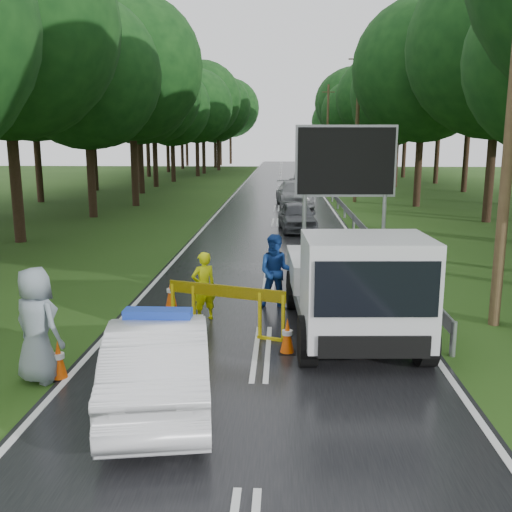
# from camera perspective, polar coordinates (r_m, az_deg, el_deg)

# --- Properties ---
(ground) EXTENTS (160.00, 160.00, 0.00)m
(ground) POSITION_cam_1_polar(r_m,az_deg,el_deg) (11.40, 0.58, -9.65)
(ground) COLOR #1E3F12
(ground) RESTS_ON ground
(road) EXTENTS (7.00, 140.00, 0.02)m
(road) POSITION_cam_1_polar(r_m,az_deg,el_deg) (40.83, 2.18, 5.77)
(road) COLOR black
(road) RESTS_ON ground
(guardrail) EXTENTS (0.12, 60.06, 0.70)m
(guardrail) POSITION_cam_1_polar(r_m,az_deg,el_deg) (40.58, 7.45, 6.41)
(guardrail) COLOR gray
(guardrail) RESTS_ON ground
(utility_pole_mid) EXTENTS (1.40, 0.24, 10.00)m
(utility_pole_mid) POSITION_cam_1_polar(r_m,az_deg,el_deg) (38.93, 10.08, 12.78)
(utility_pole_mid) COLOR #4C3623
(utility_pole_mid) RESTS_ON ground
(utility_pole_far) EXTENTS (1.40, 0.24, 10.00)m
(utility_pole_far) POSITION_cam_1_polar(r_m,az_deg,el_deg) (64.80, 7.16, 12.31)
(utility_pole_far) COLOR #4C3623
(utility_pole_far) RESTS_ON ground
(police_sedan) EXTENTS (2.17, 4.44, 1.54)m
(police_sedan) POSITION_cam_1_polar(r_m,az_deg,el_deg) (9.26, -9.62, -10.28)
(police_sedan) COLOR silver
(police_sedan) RESTS_ON ground
(work_truck) EXTENTS (2.73, 5.63, 4.39)m
(work_truck) POSITION_cam_1_polar(r_m,az_deg,el_deg) (12.07, 9.67, -2.67)
(work_truck) COLOR gray
(work_truck) RESTS_ON ground
(barrier) EXTENTS (2.55, 0.89, 1.10)m
(barrier) POSITION_cam_1_polar(r_m,az_deg,el_deg) (12.14, -3.02, -4.19)
(barrier) COLOR #DCC20B
(barrier) RESTS_ON ground
(officer) EXTENTS (0.71, 0.64, 1.62)m
(officer) POSITION_cam_1_polar(r_m,az_deg,el_deg) (13.17, -5.26, -3.06)
(officer) COLOR #F2FF0D
(officer) RESTS_ON ground
(civilian) EXTENTS (0.92, 0.72, 1.87)m
(civilian) POSITION_cam_1_polar(r_m,az_deg,el_deg) (13.99, 2.05, -1.62)
(civilian) COLOR navy
(civilian) RESTS_ON ground
(bystander_right) EXTENTS (1.17, 1.02, 2.02)m
(bystander_right) POSITION_cam_1_polar(r_m,az_deg,el_deg) (10.51, -21.07, -6.47)
(bystander_right) COLOR gray
(bystander_right) RESTS_ON ground
(queue_car_first) EXTENTS (1.91, 4.03, 1.33)m
(queue_car_first) POSITION_cam_1_polar(r_m,az_deg,el_deg) (26.29, 4.12, 3.97)
(queue_car_first) COLOR #43454B
(queue_car_first) RESTS_ON ground
(queue_car_second) EXTENTS (2.59, 5.39, 1.51)m
(queue_car_second) POSITION_cam_1_polar(r_m,az_deg,el_deg) (36.48, 3.88, 6.24)
(queue_car_second) COLOR gray
(queue_car_second) RESTS_ON ground
(queue_car_third) EXTENTS (2.41, 4.85, 1.32)m
(queue_car_third) POSITION_cam_1_polar(r_m,az_deg,el_deg) (42.47, 4.11, 6.86)
(queue_car_third) COLOR black
(queue_car_third) RESTS_ON ground
(queue_car_fourth) EXTENTS (1.99, 4.58, 1.47)m
(queue_car_fourth) POSITION_cam_1_polar(r_m,az_deg,el_deg) (50.05, 4.81, 7.64)
(queue_car_fourth) COLOR #44474C
(queue_car_fourth) RESTS_ON ground
(cone_near_left) EXTENTS (0.34, 0.34, 0.72)m
(cone_near_left) POSITION_cam_1_polar(r_m,az_deg,el_deg) (10.68, -19.14, -9.82)
(cone_near_left) COLOR black
(cone_near_left) RESTS_ON ground
(cone_center) EXTENTS (0.34, 0.34, 0.72)m
(cone_center) POSITION_cam_1_polar(r_m,az_deg,el_deg) (11.27, 3.15, -8.04)
(cone_center) COLOR black
(cone_center) RESTS_ON ground
(cone_far) EXTENTS (0.35, 0.35, 0.74)m
(cone_far) POSITION_cam_1_polar(r_m,az_deg,el_deg) (16.07, 4.22, -2.02)
(cone_far) COLOR black
(cone_far) RESTS_ON ground
(cone_left_mid) EXTENTS (0.35, 0.35, 0.73)m
(cone_left_mid) POSITION_cam_1_polar(r_m,az_deg,el_deg) (14.40, -8.49, -3.74)
(cone_left_mid) COLOR black
(cone_left_mid) RESTS_ON ground
(cone_right) EXTENTS (0.30, 0.30, 0.64)m
(cone_right) POSITION_cam_1_polar(r_m,az_deg,el_deg) (13.55, 11.18, -5.02)
(cone_right) COLOR black
(cone_right) RESTS_ON ground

